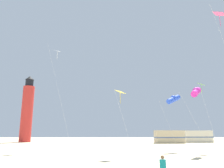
# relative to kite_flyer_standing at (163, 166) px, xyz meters

# --- Properties ---
(kite_flyer_standing) EXTENTS (0.41, 0.55, 1.16)m
(kite_flyer_standing) POSITION_rel_kite_flyer_standing_xyz_m (0.00, 0.00, 0.00)
(kite_flyer_standing) COLOR #147F84
(kite_flyer_standing) RESTS_ON ground
(kite_diamond_white) EXTENTS (3.44, 3.35, 14.07)m
(kite_diamond_white) POSITION_rel_kite_flyer_standing_xyz_m (-10.16, 17.10, 12.48)
(kite_diamond_white) COLOR silver
(kite_diamond_white) RESTS_ON ground
(kite_tube_blue) EXTENTS (3.15, 3.01, 7.42)m
(kite_tube_blue) POSITION_rel_kite_flyer_standing_xyz_m (5.79, 15.98, 6.11)
(kite_tube_blue) COLOR silver
(kite_tube_blue) RESTS_ON ground
(kite_diamond_lime) EXTENTS (2.00, 1.75, 8.77)m
(kite_diamond_lime) POSITION_rel_kite_flyer_standing_xyz_m (9.28, 15.00, 7.62)
(kite_diamond_lime) COLOR silver
(kite_diamond_lime) RESTS_ON ground
(kite_tube_magenta) EXTENTS (3.08, 3.31, 7.56)m
(kite_tube_magenta) POSITION_rel_kite_flyer_standing_xyz_m (6.95, 11.30, 6.24)
(kite_tube_magenta) COLOR silver
(kite_tube_magenta) RESTS_ON ground
(kite_diamond_rainbow) EXTENTS (3.03, 2.16, 12.74)m
(kite_diamond_rainbow) POSITION_rel_kite_flyer_standing_xyz_m (6.71, 4.35, 11.28)
(kite_diamond_rainbow) COLOR silver
(kite_diamond_rainbow) RESTS_ON ground
(kite_diamond_gold) EXTENTS (1.93, 1.90, 6.62)m
(kite_diamond_gold) POSITION_rel_kite_flyer_standing_xyz_m (-1.72, 9.18, 5.58)
(kite_diamond_gold) COLOR silver
(kite_diamond_gold) RESTS_ON ground
(lighthouse_distant) EXTENTS (2.80, 2.80, 16.80)m
(lighthouse_distant) POSITION_rel_kite_flyer_standing_xyz_m (-23.32, 43.24, 7.22)
(lighthouse_distant) COLOR red
(lighthouse_distant) RESTS_ON ground
(rv_van_tan) EXTENTS (6.58, 2.77, 2.80)m
(rv_van_tan) POSITION_rel_kite_flyer_standing_xyz_m (10.83, 36.96, 0.78)
(rv_van_tan) COLOR #C6B28C
(rv_van_tan) RESTS_ON ground
(rv_van_cream) EXTENTS (6.46, 2.39, 2.80)m
(rv_van_cream) POSITION_rel_kite_flyer_standing_xyz_m (18.74, 40.49, 0.78)
(rv_van_cream) COLOR beige
(rv_van_cream) RESTS_ON ground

